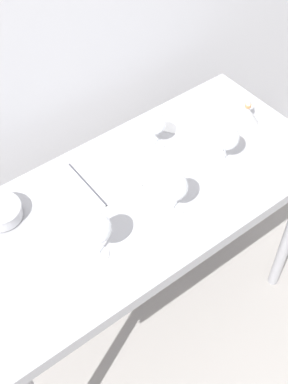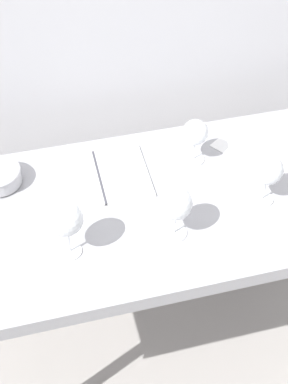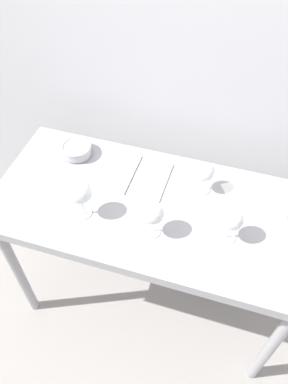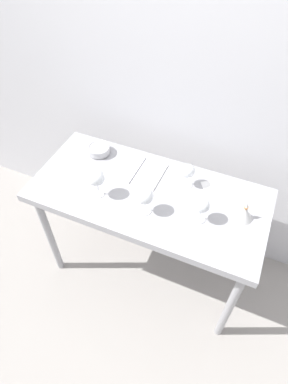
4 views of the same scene
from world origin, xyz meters
name	(u,v)px [view 3 (image 3 of 4)]	position (x,y,z in m)	size (l,w,h in m)	color
ground_plane	(150,296)	(0.00, 0.00, 0.00)	(6.00, 6.00, 0.00)	gray
back_wall	(187,61)	(0.00, 0.49, 1.30)	(3.80, 0.04, 2.60)	silver
steel_counter	(152,220)	(0.00, -0.01, 0.79)	(1.40, 0.65, 0.90)	#99999E
wine_glass_near_left	(80,193)	(-0.26, -0.13, 1.03)	(0.10, 0.10, 0.19)	white
wine_glass_near_right	(232,220)	(0.33, -0.07, 1.02)	(0.09, 0.09, 0.16)	white
wine_glass_far_right	(205,172)	(0.18, 0.15, 1.01)	(0.08, 0.08, 0.15)	white
wine_glass_near_center	(152,214)	(0.03, -0.14, 1.02)	(0.09, 0.09, 0.17)	white
open_notebook	(134,175)	(-0.13, 0.13, 0.90)	(0.31, 0.25, 0.01)	silver
tasting_sheet_upper	(247,198)	(0.38, 0.15, 0.90)	(0.16, 0.21, 0.00)	white
tasting_bowl	(77,149)	(-0.43, 0.19, 0.93)	(0.14, 0.14, 0.06)	#4C4C4C
decanter_funnel	(287,224)	(0.55, 0.03, 0.94)	(0.11, 0.11, 0.13)	silver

